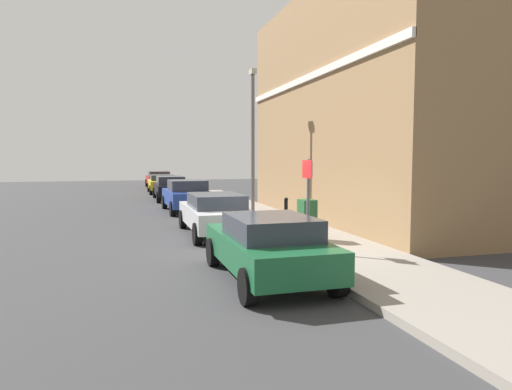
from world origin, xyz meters
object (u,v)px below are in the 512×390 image
at_px(car_red, 159,179).
at_px(lamppost, 253,136).
at_px(car_green, 268,246).
at_px(utility_cabinet, 307,221).
at_px(car_blue, 187,195).
at_px(bollard_near_cabinet, 286,212).
at_px(street_sign, 308,191).
at_px(car_silver, 215,213).
at_px(car_black, 170,187).
at_px(car_yellow, 162,183).

bearing_deg(car_red, lamppost, -175.23).
distance_m(car_green, utility_cabinet, 3.92).
bearing_deg(car_blue, bollard_near_cabinet, -163.54).
bearing_deg(car_red, street_sign, -177.70).
relative_size(car_silver, bollard_near_cabinet, 4.22).
relative_size(car_black, car_yellow, 1.06).
distance_m(car_blue, car_yellow, 11.68).
bearing_deg(car_red, car_silver, 179.26).
distance_m(car_black, car_yellow, 5.55).
relative_size(car_blue, lamppost, 0.73).
height_order(car_yellow, car_red, car_red).
xyz_separation_m(car_yellow, car_red, (0.17, 6.04, 0.05)).
xyz_separation_m(car_blue, utility_cabinet, (2.20, -9.06, -0.07)).
bearing_deg(lamppost, car_yellow, 98.51).
xyz_separation_m(car_silver, lamppost, (2.05, 2.90, 2.59)).
xyz_separation_m(car_yellow, lamppost, (2.30, -15.39, 2.62)).
height_order(car_yellow, lamppost, lamppost).
relative_size(car_yellow, bollard_near_cabinet, 4.09).
xyz_separation_m(car_blue, lamppost, (2.09, -3.71, 2.56)).
relative_size(car_silver, street_sign, 1.91).
xyz_separation_m(car_red, utility_cabinet, (2.24, -26.77, -0.04)).
relative_size(car_yellow, car_red, 0.96).
height_order(car_blue, lamppost, lamppost).
bearing_deg(car_yellow, car_green, -179.18).
bearing_deg(utility_cabinet, car_yellow, 96.63).
bearing_deg(bollard_near_cabinet, car_blue, 108.18).
height_order(bollard_near_cabinet, street_sign, street_sign).
distance_m(car_red, street_sign, 28.44).
height_order(car_black, lamppost, lamppost).
height_order(car_yellow, street_sign, street_sign).
bearing_deg(lamppost, street_sign, -94.40).
bearing_deg(car_red, bollard_near_cabinet, -175.51).
bearing_deg(lamppost, bollard_near_cabinet, -86.39).
bearing_deg(utility_cabinet, car_black, 98.94).
relative_size(car_silver, car_blue, 1.04).
distance_m(car_blue, car_red, 17.71).
height_order(bollard_near_cabinet, lamppost, lamppost).
height_order(car_blue, bollard_near_cabinet, car_blue).
height_order(car_red, lamppost, lamppost).
distance_m(car_yellow, lamppost, 15.78).
bearing_deg(street_sign, car_red, 93.23).
xyz_separation_m(car_blue, bollard_near_cabinet, (2.30, -7.01, -0.04)).
xyz_separation_m(car_black, car_red, (0.15, 11.59, -0.01)).
relative_size(car_green, utility_cabinet, 3.56).
xyz_separation_m(car_silver, car_black, (-0.23, 12.73, 0.02)).
relative_size(car_blue, car_black, 0.93).
xyz_separation_m(car_black, utility_cabinet, (2.39, -15.18, -0.05)).
bearing_deg(street_sign, utility_cabinet, 68.15).
bearing_deg(bollard_near_cabinet, car_red, 95.42).
distance_m(car_yellow, bollard_near_cabinet, 18.85).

